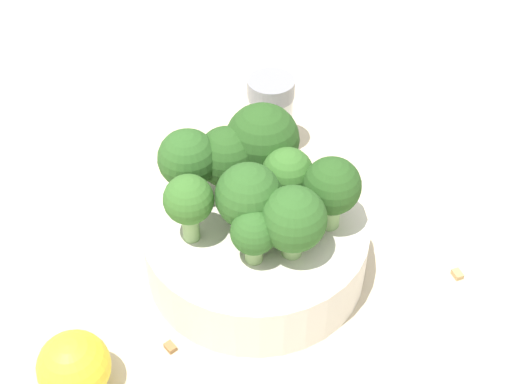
# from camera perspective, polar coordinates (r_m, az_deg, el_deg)

# --- Properties ---
(ground_plane) EXTENTS (3.00, 3.00, 0.00)m
(ground_plane) POSITION_cam_1_polar(r_m,az_deg,el_deg) (0.56, -0.00, -6.02)
(ground_plane) COLOR beige
(bowl) EXTENTS (0.17, 0.17, 0.05)m
(bowl) POSITION_cam_1_polar(r_m,az_deg,el_deg) (0.54, -0.00, -4.41)
(bowl) COLOR silver
(bowl) RESTS_ON ground_plane
(broccoli_floret_0) EXTENTS (0.04, 0.04, 0.06)m
(broccoli_floret_0) POSITION_cam_1_polar(r_m,az_deg,el_deg) (0.50, 6.07, 0.31)
(broccoli_floret_0) COLOR #84AD66
(broccoli_floret_0) RESTS_ON bowl
(broccoli_floret_1) EXTENTS (0.05, 0.05, 0.06)m
(broccoli_floret_1) POSITION_cam_1_polar(r_m,az_deg,el_deg) (0.49, -0.77, -0.38)
(broccoli_floret_1) COLOR #84AD66
(broccoli_floret_1) RESTS_ON bowl
(broccoli_floret_2) EXTENTS (0.04, 0.04, 0.06)m
(broccoli_floret_2) POSITION_cam_1_polar(r_m,az_deg,el_deg) (0.53, -5.25, 2.77)
(broccoli_floret_2) COLOR #7A9E5B
(broccoli_floret_2) RESTS_ON bowl
(broccoli_floret_3) EXTENTS (0.04, 0.04, 0.06)m
(broccoli_floret_3) POSITION_cam_1_polar(r_m,az_deg,el_deg) (0.52, 2.53, 1.21)
(broccoli_floret_3) COLOR #84AD66
(broccoli_floret_3) RESTS_ON bowl
(broccoli_floret_4) EXTENTS (0.06, 0.06, 0.07)m
(broccoli_floret_4) POSITION_cam_1_polar(r_m,az_deg,el_deg) (0.54, 0.51, 4.12)
(broccoli_floret_4) COLOR #7A9E5B
(broccoli_floret_4) RESTS_ON bowl
(broccoli_floret_5) EXTENTS (0.05, 0.05, 0.06)m
(broccoli_floret_5) POSITION_cam_1_polar(r_m,az_deg,el_deg) (0.48, 3.00, -2.26)
(broccoli_floret_5) COLOR #84AD66
(broccoli_floret_5) RESTS_ON bowl
(broccoli_floret_6) EXTENTS (0.05, 0.05, 0.06)m
(broccoli_floret_6) POSITION_cam_1_polar(r_m,az_deg,el_deg) (0.53, -2.30, 2.76)
(broccoli_floret_6) COLOR #84AD66
(broccoli_floret_6) RESTS_ON bowl
(broccoli_floret_7) EXTENTS (0.03, 0.03, 0.04)m
(broccoli_floret_7) POSITION_cam_1_polar(r_m,az_deg,el_deg) (0.48, -0.17, -3.33)
(broccoli_floret_7) COLOR #7A9E5B
(broccoli_floret_7) RESTS_ON bowl
(broccoli_floret_8) EXTENTS (0.04, 0.04, 0.06)m
(broccoli_floret_8) POSITION_cam_1_polar(r_m,az_deg,el_deg) (0.49, -5.41, -0.78)
(broccoli_floret_8) COLOR #84AD66
(broccoli_floret_8) RESTS_ON bowl
(pepper_shaker) EXTENTS (0.04, 0.04, 0.07)m
(pepper_shaker) POSITION_cam_1_polar(r_m,az_deg,el_deg) (0.64, 1.17, 6.21)
(pepper_shaker) COLOR silver
(pepper_shaker) RESTS_ON ground_plane
(lemon_wedge) EXTENTS (0.05, 0.05, 0.05)m
(lemon_wedge) POSITION_cam_1_polar(r_m,az_deg,el_deg) (0.49, -14.35, -13.38)
(lemon_wedge) COLOR yellow
(lemon_wedge) RESTS_ON ground_plane
(almond_crumb_0) EXTENTS (0.01, 0.00, 0.01)m
(almond_crumb_0) POSITION_cam_1_polar(r_m,az_deg,el_deg) (0.53, -13.11, -11.62)
(almond_crumb_0) COLOR #AD7F4C
(almond_crumb_0) RESTS_ON ground_plane
(almond_crumb_1) EXTENTS (0.01, 0.01, 0.01)m
(almond_crumb_1) POSITION_cam_1_polar(r_m,az_deg,el_deg) (0.51, -6.89, -12.08)
(almond_crumb_1) COLOR olive
(almond_crumb_1) RESTS_ON ground_plane
(almond_crumb_2) EXTENTS (0.01, 0.01, 0.01)m
(almond_crumb_2) POSITION_cam_1_polar(r_m,az_deg,el_deg) (0.57, 15.85, -6.21)
(almond_crumb_2) COLOR tan
(almond_crumb_2) RESTS_ON ground_plane
(almond_crumb_3) EXTENTS (0.01, 0.01, 0.01)m
(almond_crumb_3) POSITION_cam_1_polar(r_m,az_deg,el_deg) (0.68, 1.52, 4.67)
(almond_crumb_3) COLOR #AD7F4C
(almond_crumb_3) RESTS_ON ground_plane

